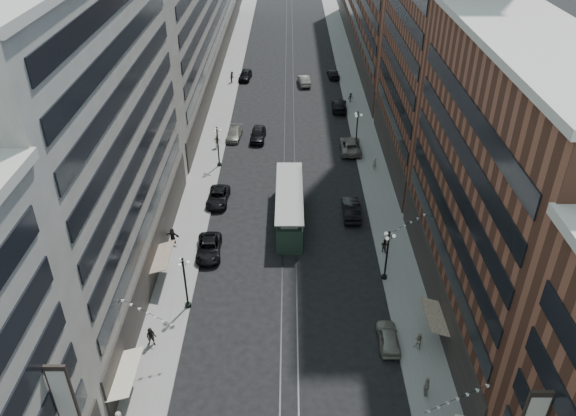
{
  "coord_description": "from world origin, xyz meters",
  "views": [
    {
      "loc": [
        -0.04,
        -10.13,
        35.15
      ],
      "look_at": [
        -0.14,
        37.01,
        5.0
      ],
      "focal_mm": 35.0,
      "sensor_mm": 36.0,
      "label": 1
    }
  ],
  "objects_px": {
    "lamppost_se_mid": "(357,129)",
    "car_9": "(245,75)",
    "streetcar": "(289,207)",
    "lamppost_se_far": "(387,254)",
    "car_13": "(258,134)",
    "car_extra_0": "(333,74)",
    "pedestrian_7": "(384,245)",
    "car_12": "(339,105)",
    "pedestrian_4": "(427,387)",
    "car_10": "(351,209)",
    "car_11": "(350,146)",
    "car_2": "(209,248)",
    "pedestrian_8": "(374,163)",
    "car_7": "(218,197)",
    "car_14": "(304,80)",
    "pedestrian_extra_0": "(419,341)",
    "pedestrian_6": "(217,142)",
    "pedestrian_9": "(351,98)",
    "pedestrian_5": "(172,236)",
    "pedestrian_extra_2": "(232,77)",
    "lamppost_sw_far": "(185,281)",
    "pedestrian_2": "(151,337)",
    "car_8": "(234,134)",
    "lamppost_sw_mid": "(218,145)",
    "car_4": "(388,337)"
  },
  "relations": [
    {
      "from": "lamppost_se_mid",
      "to": "car_11",
      "type": "relative_size",
      "value": 0.92
    },
    {
      "from": "car_11",
      "to": "car_extra_0",
      "type": "xyz_separation_m",
      "value": [
        -0.37,
        29.68,
        -0.14
      ]
    },
    {
      "from": "lamppost_se_mid",
      "to": "car_9",
      "type": "relative_size",
      "value": 1.13
    },
    {
      "from": "car_2",
      "to": "pedestrian_extra_0",
      "type": "xyz_separation_m",
      "value": [
        18.93,
        -13.14,
        0.26
      ]
    },
    {
      "from": "pedestrian_4",
      "to": "car_10",
      "type": "relative_size",
      "value": 0.35
    },
    {
      "from": "lamppost_se_mid",
      "to": "car_2",
      "type": "relative_size",
      "value": 1.04
    },
    {
      "from": "lamppost_se_far",
      "to": "car_12",
      "type": "xyz_separation_m",
      "value": [
        -1.25,
        42.0,
        -2.27
      ]
    },
    {
      "from": "lamppost_sw_far",
      "to": "lamppost_se_mid",
      "type": "relative_size",
      "value": 1.0
    },
    {
      "from": "car_10",
      "to": "pedestrian_5",
      "type": "bearing_deg",
      "value": 16.64
    },
    {
      "from": "lamppost_se_mid",
      "to": "pedestrian_8",
      "type": "height_order",
      "value": "lamppost_se_mid"
    },
    {
      "from": "lamppost_sw_mid",
      "to": "car_4",
      "type": "xyz_separation_m",
      "value": [
        17.49,
        -31.41,
        -2.37
      ]
    },
    {
      "from": "pedestrian_8",
      "to": "pedestrian_extra_2",
      "type": "distance_m",
      "value": 38.58
    },
    {
      "from": "lamppost_se_mid",
      "to": "car_13",
      "type": "distance_m",
      "value": 14.21
    },
    {
      "from": "lamppost_sw_mid",
      "to": "car_9",
      "type": "xyz_separation_m",
      "value": [
        1.22,
        33.2,
        -2.27
      ]
    },
    {
      "from": "car_14",
      "to": "pedestrian_5",
      "type": "xyz_separation_m",
      "value": [
        -14.89,
        -47.66,
        0.2
      ]
    },
    {
      "from": "pedestrian_2",
      "to": "pedestrian_9",
      "type": "relative_size",
      "value": 1.2
    },
    {
      "from": "car_8",
      "to": "car_9",
      "type": "relative_size",
      "value": 0.98
    },
    {
      "from": "car_11",
      "to": "pedestrian_9",
      "type": "bearing_deg",
      "value": -94.69
    },
    {
      "from": "lamppost_sw_mid",
      "to": "pedestrian_2",
      "type": "relative_size",
      "value": 3.03
    },
    {
      "from": "streetcar",
      "to": "pedestrian_8",
      "type": "height_order",
      "value": "streetcar"
    },
    {
      "from": "pedestrian_2",
      "to": "car_extra_0",
      "type": "bearing_deg",
      "value": 76.23
    },
    {
      "from": "lamppost_sw_mid",
      "to": "car_13",
      "type": "bearing_deg",
      "value": 59.65
    },
    {
      "from": "car_2",
      "to": "pedestrian_8",
      "type": "xyz_separation_m",
      "value": [
        19.27,
        18.09,
        0.25
      ]
    },
    {
      "from": "lamppost_se_far",
      "to": "pedestrian_5",
      "type": "height_order",
      "value": "lamppost_se_far"
    },
    {
      "from": "car_extra_0",
      "to": "pedestrian_7",
      "type": "bearing_deg",
      "value": 88.37
    },
    {
      "from": "car_7",
      "to": "lamppost_se_far",
      "type": "bearing_deg",
      "value": -36.59
    },
    {
      "from": "car_7",
      "to": "car_10",
      "type": "bearing_deg",
      "value": -8.45
    },
    {
      "from": "pedestrian_2",
      "to": "pedestrian_8",
      "type": "distance_m",
      "value": 38.17
    },
    {
      "from": "lamppost_se_mid",
      "to": "car_14",
      "type": "height_order",
      "value": "lamppost_se_mid"
    },
    {
      "from": "car_extra_0",
      "to": "car_7",
      "type": "bearing_deg",
      "value": 65.63
    },
    {
      "from": "pedestrian_extra_2",
      "to": "lamppost_sw_far",
      "type": "bearing_deg",
      "value": -175.01
    },
    {
      "from": "car_7",
      "to": "car_14",
      "type": "height_order",
      "value": "car_14"
    },
    {
      "from": "pedestrian_5",
      "to": "pedestrian_9",
      "type": "xyz_separation_m",
      "value": [
        22.34,
        39.24,
        -0.11
      ]
    },
    {
      "from": "car_14",
      "to": "pedestrian_6",
      "type": "distance_m",
      "value": 28.21
    },
    {
      "from": "pedestrian_6",
      "to": "car_9",
      "type": "bearing_deg",
      "value": -72.41
    },
    {
      "from": "car_12",
      "to": "car_extra_0",
      "type": "height_order",
      "value": "car_12"
    },
    {
      "from": "car_12",
      "to": "pedestrian_6",
      "type": "height_order",
      "value": "pedestrian_6"
    },
    {
      "from": "pedestrian_9",
      "to": "pedestrian_extra_0",
      "type": "height_order",
      "value": "pedestrian_extra_0"
    },
    {
      "from": "lamppost_se_far",
      "to": "car_extra_0",
      "type": "distance_m",
      "value": 57.24
    },
    {
      "from": "lamppost_se_far",
      "to": "car_13",
      "type": "distance_m",
      "value": 33.99
    },
    {
      "from": "lamppost_se_far",
      "to": "car_4",
      "type": "relative_size",
      "value": 1.29
    },
    {
      "from": "car_2",
      "to": "pedestrian_7",
      "type": "height_order",
      "value": "pedestrian_7"
    },
    {
      "from": "pedestrian_7",
      "to": "car_8",
      "type": "bearing_deg",
      "value": -19.18
    },
    {
      "from": "pedestrian_7",
      "to": "pedestrian_extra_2",
      "type": "distance_m",
      "value": 53.88
    },
    {
      "from": "streetcar",
      "to": "lamppost_se_far",
      "type": "bearing_deg",
      "value": -48.6
    },
    {
      "from": "car_9",
      "to": "pedestrian_7",
      "type": "height_order",
      "value": "pedestrian_7"
    },
    {
      "from": "car_extra_0",
      "to": "car_12",
      "type": "bearing_deg",
      "value": 86.2
    },
    {
      "from": "pedestrian_2",
      "to": "pedestrian_8",
      "type": "relative_size",
      "value": 1.09
    },
    {
      "from": "lamppost_se_far",
      "to": "pedestrian_9",
      "type": "bearing_deg",
      "value": 88.91
    },
    {
      "from": "pedestrian_7",
      "to": "pedestrian_9",
      "type": "bearing_deg",
      "value": -52.62
    }
  ]
}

